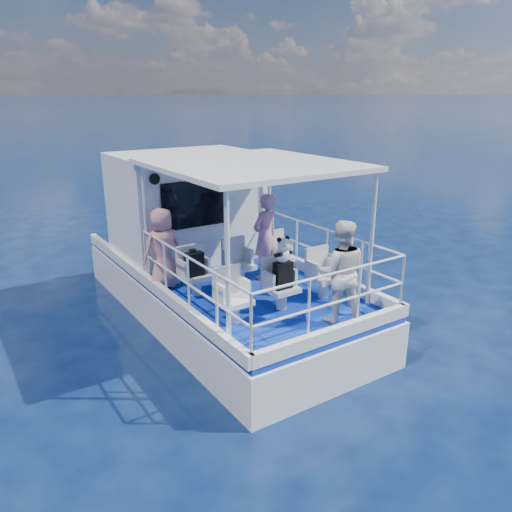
{
  "coord_description": "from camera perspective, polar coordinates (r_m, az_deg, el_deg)",
  "views": [
    {
      "loc": [
        -4.49,
        -7.13,
        4.27
      ],
      "look_at": [
        -0.04,
        -0.4,
        1.62
      ],
      "focal_mm": 35.0,
      "sensor_mm": 36.0,
      "label": 1
    }
  ],
  "objects": [
    {
      "name": "ground",
      "position": [
        9.44,
        -1.17,
        -8.69
      ],
      "size": [
        2000.0,
        2000.0,
        0.0
      ],
      "primitive_type": "plane",
      "color": "#071337",
      "rests_on": "ground"
    },
    {
      "name": "hull",
      "position": [
        10.22,
        -4.19,
        -6.56
      ],
      "size": [
        3.0,
        7.0,
        1.6
      ],
      "primitive_type": "cube",
      "color": "white",
      "rests_on": "ground"
    },
    {
      "name": "deck",
      "position": [
        9.9,
        -4.3,
        -2.08
      ],
      "size": [
        2.9,
        6.9,
        0.1
      ],
      "primitive_type": "cube",
      "color": "#0B279C",
      "rests_on": "hull"
    },
    {
      "name": "cabin",
      "position": [
        10.69,
        -7.89,
        5.75
      ],
      "size": [
        2.85,
        2.0,
        2.2
      ],
      "primitive_type": "cube",
      "color": "white",
      "rests_on": "deck"
    },
    {
      "name": "canopy",
      "position": [
        8.33,
        -0.56,
        10.4
      ],
      "size": [
        3.0,
        3.2,
        0.08
      ],
      "primitive_type": "cube",
      "color": "white",
      "rests_on": "cabin"
    },
    {
      "name": "canopy_posts",
      "position": [
        8.52,
        -0.35,
        2.74
      ],
      "size": [
        2.77,
        2.97,
        2.2
      ],
      "color": "white",
      "rests_on": "deck"
    },
    {
      "name": "railings",
      "position": [
        8.45,
        0.86,
        -1.67
      ],
      "size": [
        2.84,
        3.59,
        1.0
      ],
      "primitive_type": null,
      "color": "white",
      "rests_on": "deck"
    },
    {
      "name": "seat_port_fwd",
      "position": [
        8.76,
        -6.91,
        -3.24
      ],
      "size": [
        0.48,
        0.46,
        0.38
      ],
      "primitive_type": "cube",
      "color": "silver",
      "rests_on": "deck"
    },
    {
      "name": "seat_center_fwd",
      "position": [
        9.16,
        -1.88,
        -2.12
      ],
      "size": [
        0.48,
        0.46,
        0.38
      ],
      "primitive_type": "cube",
      "color": "silver",
      "rests_on": "deck"
    },
    {
      "name": "seat_stbd_fwd",
      "position": [
        9.64,
        2.68,
        -1.1
      ],
      "size": [
        0.48,
        0.46,
        0.38
      ],
      "primitive_type": "cube",
      "color": "silver",
      "rests_on": "deck"
    },
    {
      "name": "seat_port_aft",
      "position": [
        7.7,
        -2.5,
        -6.2
      ],
      "size": [
        0.48,
        0.46,
        0.38
      ],
      "primitive_type": "cube",
      "color": "silver",
      "rests_on": "deck"
    },
    {
      "name": "seat_center_aft",
      "position": [
        8.16,
        2.93,
        -4.76
      ],
      "size": [
        0.48,
        0.46,
        0.38
      ],
      "primitive_type": "cube",
      "color": "silver",
      "rests_on": "deck"
    },
    {
      "name": "seat_stbd_aft",
      "position": [
        8.69,
        7.73,
        -3.45
      ],
      "size": [
        0.48,
        0.46,
        0.38
      ],
      "primitive_type": "cube",
      "color": "silver",
      "rests_on": "deck"
    },
    {
      "name": "passenger_port_fwd",
      "position": [
        8.99,
        -10.6,
        0.82
      ],
      "size": [
        0.56,
        0.41,
        1.47
      ],
      "primitive_type": "imported",
      "rotation": [
        0.0,
        0.0,
        3.18
      ],
      "color": "#D68A8B",
      "rests_on": "deck"
    },
    {
      "name": "passenger_stbd_fwd",
      "position": [
        9.3,
        1.07,
        2.22
      ],
      "size": [
        0.66,
        0.51,
        1.62
      ],
      "primitive_type": "imported",
      "rotation": [
        0.0,
        0.0,
        3.36
      ],
      "color": "#CD859E",
      "rests_on": "deck"
    },
    {
      "name": "passenger_stbd_aft",
      "position": [
        7.59,
        9.62,
        -1.84
      ],
      "size": [
        0.99,
        0.95,
        1.61
      ],
      "primitive_type": "imported",
      "rotation": [
        0.0,
        0.0,
        2.51
      ],
      "color": "silver",
      "rests_on": "deck"
    },
    {
      "name": "backpack_port",
      "position": [
        8.57,
        -7.08,
        -0.92
      ],
      "size": [
        0.31,
        0.18,
        0.41
      ],
      "primitive_type": "cube",
      "color": "black",
      "rests_on": "seat_port_fwd"
    },
    {
      "name": "backpack_center",
      "position": [
        7.96,
        3.09,
        -2.19
      ],
      "size": [
        0.29,
        0.17,
        0.44
      ],
      "primitive_type": "cube",
      "color": "black",
      "rests_on": "seat_center_aft"
    },
    {
      "name": "compact_camera",
      "position": [
        8.5,
        -7.27,
        0.58
      ],
      "size": [
        0.11,
        0.06,
        0.06
      ],
      "primitive_type": "cube",
      "color": "black",
      "rests_on": "backpack_port"
    },
    {
      "name": "panda",
      "position": [
        7.83,
        3.11,
        0.74
      ],
      "size": [
        0.27,
        0.22,
        0.41
      ],
      "primitive_type": null,
      "color": "silver",
      "rests_on": "backpack_center"
    }
  ]
}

